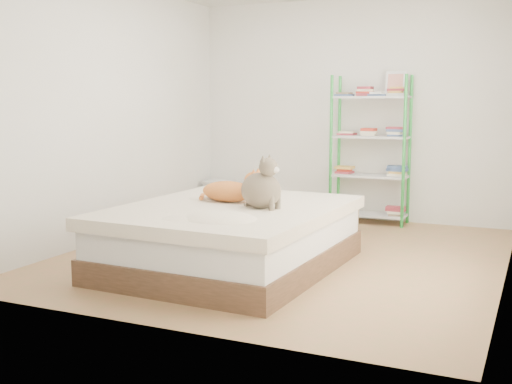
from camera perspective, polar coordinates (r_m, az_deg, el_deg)
The scene contains 7 objects.
room at distance 5.78m, azimuth 2.68°, elevation 7.00°, with size 3.81×4.21×2.61m.
bed at distance 5.45m, azimuth -2.26°, elevation -4.01°, with size 1.76×2.17×0.54m.
orange_cat at distance 5.59m, azimuth -2.49°, elevation 0.30°, with size 0.57×0.31×0.23m, color orange, non-canonical shape.
grey_cat at distance 5.24m, azimuth 0.44°, elevation 0.85°, with size 0.31×0.37×0.43m, color #7E6D5B, non-canonical shape.
shelf_unit at distance 7.50m, azimuth 10.16°, elevation 4.01°, with size 0.88×0.36×1.74m.
cardboard_box at distance 6.83m, azimuth 6.29°, elevation -2.18°, with size 0.59×0.57×0.45m.
white_bin at distance 8.24m, azimuth -3.32°, elevation -0.32°, with size 0.38×0.34×0.40m.
Camera 1 is at (2.12, -5.37, 1.42)m, focal length 45.00 mm.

